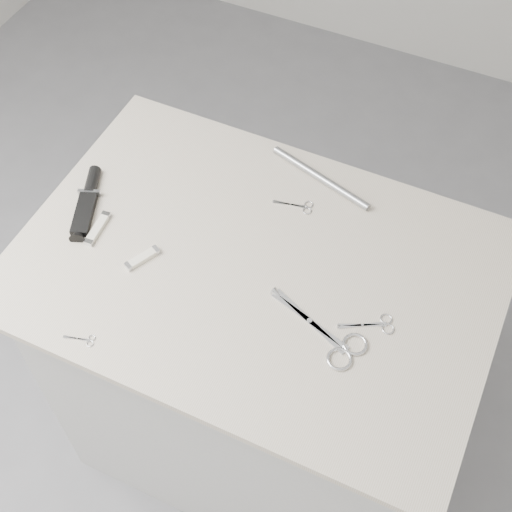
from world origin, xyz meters
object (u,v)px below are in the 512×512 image
at_px(plinth, 256,370).
at_px(large_shears, 333,340).
at_px(pocket_knife_a, 142,258).
at_px(pocket_knife_b, 98,228).
at_px(tiny_scissors, 84,340).
at_px(metal_rail, 320,178).
at_px(embroidery_scissors_a, 376,325).
at_px(embroidery_scissors_b, 299,206).
at_px(sheathed_knife, 88,199).

bearing_deg(plinth, large_shears, -25.21).
relative_size(pocket_knife_a, pocket_knife_b, 0.83).
height_order(tiny_scissors, pocket_knife_a, pocket_knife_a).
bearing_deg(metal_rail, tiny_scissors, -114.12).
bearing_deg(pocket_knife_a, embroidery_scissors_a, -57.15).
bearing_deg(large_shears, tiny_scissors, -135.09).
relative_size(plinth, tiny_scissors, 14.38).
distance_m(embroidery_scissors_a, tiny_scissors, 0.57).
relative_size(embroidery_scissors_b, pocket_knife_b, 0.96).
distance_m(pocket_knife_a, pocket_knife_b, 0.13).
distance_m(large_shears, pocket_knife_b, 0.56).
height_order(embroidery_scissors_b, metal_rail, metal_rail).
relative_size(embroidery_scissors_a, metal_rail, 0.40).
distance_m(tiny_scissors, sheathed_knife, 0.36).
bearing_deg(pocket_knife_a, tiny_scissors, -155.21).
bearing_deg(tiny_scissors, embroidery_scissors_b, 47.92).
bearing_deg(embroidery_scissors_a, plinth, 145.76).
bearing_deg(embroidery_scissors_b, pocket_knife_a, -143.29).
distance_m(pocket_knife_a, metal_rail, 0.44).
relative_size(large_shears, embroidery_scissors_a, 2.05).
relative_size(sheathed_knife, pocket_knife_a, 2.41).
relative_size(pocket_knife_b, metal_rail, 0.35).
xyz_separation_m(tiny_scissors, sheathed_knife, (-0.19, 0.30, 0.01)).
relative_size(large_shears, pocket_knife_a, 2.83).
distance_m(embroidery_scissors_a, embroidery_scissors_b, 0.33).
height_order(tiny_scissors, sheathed_knife, sheathed_knife).
bearing_deg(large_shears, pocket_knife_a, -161.47).
bearing_deg(pocket_knife_b, embroidery_scissors_a, -92.35).
xyz_separation_m(pocket_knife_b, metal_rail, (0.38, 0.34, 0.00)).
height_order(embroidery_scissors_a, embroidery_scissors_b, same).
height_order(embroidery_scissors_a, pocket_knife_a, pocket_knife_a).
bearing_deg(large_shears, sheathed_knife, -169.06).
relative_size(large_shears, embroidery_scissors_b, 2.44).
distance_m(plinth, embroidery_scissors_b, 0.51).
xyz_separation_m(embroidery_scissors_a, embroidery_scissors_b, (-0.25, 0.22, -0.00)).
xyz_separation_m(large_shears, pocket_knife_a, (-0.43, 0.01, 0.00)).
bearing_deg(metal_rail, large_shears, -64.58).
relative_size(plinth, pocket_knife_b, 9.65).
xyz_separation_m(sheathed_knife, pocket_knife_b, (0.06, -0.06, -0.00)).
xyz_separation_m(large_shears, pocket_knife_b, (-0.56, 0.04, 0.00)).
bearing_deg(pocket_knife_a, embroidery_scissors_b, -15.00).
xyz_separation_m(plinth, sheathed_knife, (-0.41, 0.00, 0.48)).
xyz_separation_m(embroidery_scissors_a, sheathed_knife, (-0.69, 0.03, 0.01)).
bearing_deg(embroidery_scissors_a, pocket_knife_b, 154.71).
bearing_deg(pocket_knife_b, embroidery_scissors_b, -61.32).
distance_m(embroidery_scissors_a, pocket_knife_a, 0.50).
relative_size(large_shears, tiny_scissors, 3.51).
bearing_deg(large_shears, embroidery_scissors_a, 68.27).
height_order(large_shears, tiny_scissors, large_shears).
relative_size(plinth, metal_rail, 3.36).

